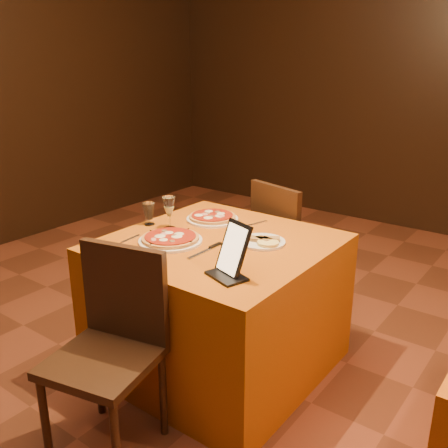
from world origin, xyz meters
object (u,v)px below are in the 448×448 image
Objects in this scene: chair_main_near at (102,360)px; water_glass at (149,214)px; chair_main_far at (294,247)px; main_table at (219,305)px; pizza_near at (170,239)px; wine_glass at (169,213)px; pizza_far at (212,218)px; tablet at (233,249)px.

chair_main_near reaches higher than water_glass.
main_table is at bearing 105.22° from chair_main_far.
wine_glass reaches higher than pizza_near.
chair_main_near is 0.75m from pizza_near.
chair_main_far is at bearing 60.65° from water_glass.
chair_main_near reaches higher than pizza_far.
pizza_near is at bearing -175.90° from tablet.
pizza_near is at bearing -25.12° from water_glass.
wine_glass is at bearing 133.67° from pizza_near.
chair_main_far reaches higher than main_table.
chair_main_far is 1.05m from water_glass.
pizza_near is at bearing -83.28° from pizza_far.
chair_main_far is at bearing 67.88° from wine_glass.
pizza_far is 1.26× the size of tablet.
chair_main_far is 4.79× the size of wine_glass.
water_glass is at bearing -172.19° from wine_glass.
chair_main_near is at bearing -90.00° from main_table.
main_table is at bearing 3.24° from water_glass.
wine_glass reaches higher than pizza_far.
main_table is 0.65m from water_glass.
chair_main_far is at bearing 77.24° from chair_main_near.
main_table is 0.84m from chair_main_far.
tablet is at bearing -23.67° from wine_glass.
water_glass is at bearing 179.96° from tablet.
chair_main_near is at bearing -77.22° from pizza_far.
chair_main_far reaches higher than pizza_far.
wine_glass is 0.15m from water_glass.
main_table is at bearing -46.49° from pizza_far.
main_table is 1.21× the size of chair_main_far.
chair_main_near is at bearing -101.83° from tablet.
wine_glass reaches higher than chair_main_far.
water_glass reaches higher than pizza_far.
pizza_far is (-0.24, 1.07, 0.31)m from chair_main_near.
chair_main_near is 0.99m from water_glass.
water_glass is 0.83m from tablet.
wine_glass is (-0.15, 0.16, 0.08)m from pizza_near.
chair_main_far is (0.00, 0.83, 0.08)m from main_table.
main_table is 5.79× the size of wine_glass.
tablet reaches higher than pizza_near.
wine_glass is 0.71m from tablet.
chair_main_far is 1.24m from tablet.
pizza_near is 0.52m from tablet.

